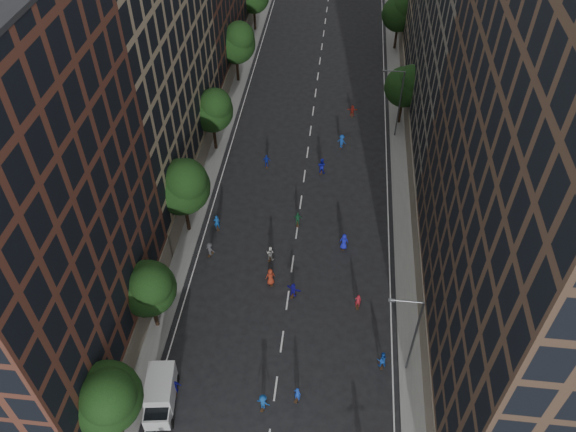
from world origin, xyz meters
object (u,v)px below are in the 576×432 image
object	(u,v)px
streetlamp_far	(398,100)
skater_2	(382,360)
streetlamp_near	(412,333)
cargo_van	(160,394)
skater_1	(297,394)

from	to	relation	value
streetlamp_far	skater_2	xyz separation A→B (m)	(-1.87, -32.94, -4.29)
streetlamp_near	skater_2	size ratio (longest dim) A/B	5.16
streetlamp_near	cargo_van	distance (m)	20.21
cargo_van	skater_1	xyz separation A→B (m)	(10.62, 1.46, -0.53)
streetlamp_far	skater_2	distance (m)	33.27
streetlamp_far	cargo_van	xyz separation A→B (m)	(-19.15, -38.17, -3.84)
streetlamp_near	skater_1	world-z (taller)	streetlamp_near
skater_1	skater_2	bearing A→B (deg)	-130.10
streetlamp_far	cargo_van	bearing A→B (deg)	-116.65
streetlamp_far	cargo_van	world-z (taller)	streetlamp_far
streetlamp_near	streetlamp_far	xyz separation A→B (m)	(0.00, 33.00, 0.00)
streetlamp_far	skater_1	size ratio (longest dim) A/B	5.69
streetlamp_far	cargo_van	size ratio (longest dim) A/B	1.82
streetlamp_far	skater_1	world-z (taller)	streetlamp_far
cargo_van	skater_1	bearing A→B (deg)	0.01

